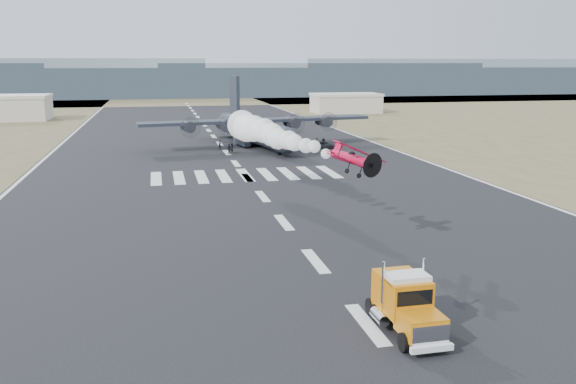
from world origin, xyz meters
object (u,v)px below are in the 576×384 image
object	(u,v)px
crew_d	(229,149)
transport_aircraft	(254,128)
crew_g	(220,145)
hangar_left	(2,107)
crew_f	(323,143)
crew_c	(284,142)
crew_e	(324,143)
aerobatic_biplane	(354,159)
semi_truck	(405,303)
crew_a	(317,143)
hangar_right	(346,103)
crew_h	(282,143)
support_vehicle	(323,145)
crew_b	(232,148)

from	to	relation	value
crew_d	transport_aircraft	bearing A→B (deg)	-55.87
transport_aircraft	crew_g	distance (m)	8.21
hangar_left	crew_f	distance (m)	99.71
hangar_left	transport_aircraft	world-z (taller)	transport_aircraft
hangar_left	crew_c	distance (m)	93.40
crew_e	transport_aircraft	bearing A→B (deg)	-147.77
aerobatic_biplane	crew_f	world-z (taller)	aerobatic_biplane
semi_truck	crew_c	bearing A→B (deg)	82.29
hangar_left	crew_a	distance (m)	98.41
hangar_right	crew_a	world-z (taller)	hangar_right
aerobatic_biplane	crew_d	world-z (taller)	aerobatic_biplane
crew_c	crew_h	world-z (taller)	crew_c
transport_aircraft	crew_c	bearing A→B (deg)	-48.05
crew_d	crew_g	xyz separation A→B (m)	(-0.96, 6.12, -0.04)
crew_e	support_vehicle	bearing A→B (deg)	-50.41
crew_f	crew_c	bearing A→B (deg)	-1.40
semi_truck	crew_f	bearing A→B (deg)	77.05
crew_f	aerobatic_biplane	bearing A→B (deg)	93.86
crew_b	crew_g	bearing A→B (deg)	-31.66
hangar_right	crew_c	size ratio (longest dim) A/B	10.97
hangar_left	hangar_right	distance (m)	98.13
support_vehicle	crew_f	bearing A→B (deg)	2.85
hangar_right	transport_aircraft	bearing A→B (deg)	-119.68
semi_truck	crew_a	size ratio (longest dim) A/B	4.15
crew_b	crew_f	bearing A→B (deg)	-132.21
transport_aircraft	crew_f	size ratio (longest dim) A/B	23.78
hangar_right	transport_aircraft	size ratio (longest dim) A/B	0.47
aerobatic_biplane	support_vehicle	world-z (taller)	aerobatic_biplane
crew_a	crew_g	bearing A→B (deg)	-123.58
transport_aircraft	hangar_left	bearing A→B (deg)	122.07
hangar_right	crew_h	xyz separation A→B (m)	(-35.52, -74.33, -2.13)
crew_h	support_vehicle	bearing A→B (deg)	-115.74
hangar_left	crew_h	xyz separation A→B (m)	(62.48, -69.33, -2.53)
hangar_left	crew_d	size ratio (longest dim) A/B	13.73
crew_e	crew_a	bearing A→B (deg)	-144.73
hangar_left	semi_truck	bearing A→B (deg)	-69.79
crew_c	crew_d	size ratio (longest dim) A/B	1.05
transport_aircraft	support_vehicle	bearing A→B (deg)	-38.72
support_vehicle	crew_h	world-z (taller)	crew_h
crew_h	semi_truck	bearing A→B (deg)	165.02
crew_c	aerobatic_biplane	bearing A→B (deg)	-56.85
crew_g	transport_aircraft	bearing A→B (deg)	94.74
aerobatic_biplane	crew_f	distance (m)	60.40
support_vehicle	crew_d	distance (m)	17.81
hangar_left	crew_h	world-z (taller)	hangar_left
hangar_left	crew_h	bearing A→B (deg)	-47.98
support_vehicle	crew_h	size ratio (longest dim) A/B	2.51
transport_aircraft	crew_h	size ratio (longest dim) A/B	24.66
crew_b	crew_c	world-z (taller)	crew_c
crew_h	hangar_left	bearing A→B (deg)	33.46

